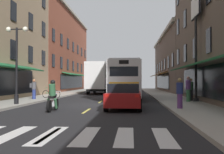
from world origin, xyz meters
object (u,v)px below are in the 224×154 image
Objects in this scene: transit_bus at (127,80)px; motorcycle_rider at (53,98)px; billboard_sign at (196,22)px; street_lamp_twin at (17,61)px; pedestrian_rear at (191,89)px; sedan_mid at (108,86)px; pedestrian_far at (180,93)px; box_truck at (99,78)px; bicycle_near at (51,94)px; pedestrian_mid at (188,89)px; sedan_near at (124,96)px; pedestrian_near at (34,89)px.

transit_bus reaches higher than motorcycle_rider.
billboard_sign is 12.76m from street_lamp_twin.
street_lamp_twin is at bearing -19.76° from pedestrian_rear.
sedan_mid is at bearing 108.35° from billboard_sign.
pedestrian_far is at bearing -12.03° from street_lamp_twin.
transit_bus is at bearing -68.27° from box_truck.
transit_bus is at bearing 70.95° from motorcycle_rider.
billboard_sign is 3.70× the size of motorcycle_rider.
pedestrian_rear is (8.55, -13.88, -1.03)m from box_truck.
pedestrian_mid is at bearing -18.20° from bicycle_near.
transit_bus is 7.14m from pedestrian_mid.
sedan_near is (0.00, -9.52, -1.01)m from transit_bus.
sedan_near is at bearing -138.84° from billboard_sign.
pedestrian_mid is (8.16, -27.06, 0.31)m from sedan_mid.
bicycle_near is at bearing -81.91° from pedestrian_far.
pedestrian_rear is at bearing -62.76° from pedestrian_mid.
pedestrian_rear reaches higher than motorcycle_rider.
sedan_near is at bearing 8.07° from pedestrian_rear.
pedestrian_mid is at bearing 87.94° from pedestrian_near.
box_truck is 20.93m from pedestrian_far.
pedestrian_rear reaches higher than bicycle_near.
pedestrian_mid is 11.79m from street_lamp_twin.
box_truck is 4.80× the size of pedestrian_near.
motorcycle_rider is at bearing -36.40° from pedestrian_far.
box_truck is 4.70× the size of pedestrian_rear.
pedestrian_mid is at bearing -143.66° from billboard_sign.
transit_bus is 10.89m from street_lamp_twin.
pedestrian_rear reaches higher than pedestrian_far.
box_truck is 4.61× the size of bicycle_near.
transit_bus is 11.59m from motorcycle_rider.
motorcycle_rider is (-3.77, -10.91, -1.04)m from transit_bus.
billboard_sign is at bearing 41.16° from sedan_near.
pedestrian_near is 1.01× the size of pedestrian_far.
motorcycle_rider is 6.76m from pedestrian_far.
bicycle_near is at bearing -163.54° from transit_bus.
pedestrian_near is at bearing 141.52° from sedan_near.
pedestrian_near is at bearing 172.87° from billboard_sign.
sedan_near is 2.80× the size of pedestrian_rear.
sedan_near is at bearing 59.21° from pedestrian_near.
motorcycle_rider is 1.23× the size of bicycle_near.
sedan_mid is (-3.74, 31.01, 0.02)m from sedan_near.
transit_bus is 2.41× the size of sedan_near.
pedestrian_far is at bearing -78.14° from sedan_mid.
pedestrian_rear is (12.39, -1.03, -0.01)m from pedestrian_near.
billboard_sign is at bearing 33.38° from motorcycle_rider.
billboard_sign reaches higher than pedestrian_far.
motorcycle_rider reaches higher than sedan_mid.
street_lamp_twin reaches higher than sedan_near.
billboard_sign reaches higher than pedestrian_rear.
sedan_mid is at bearing -118.34° from pedestrian_far.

